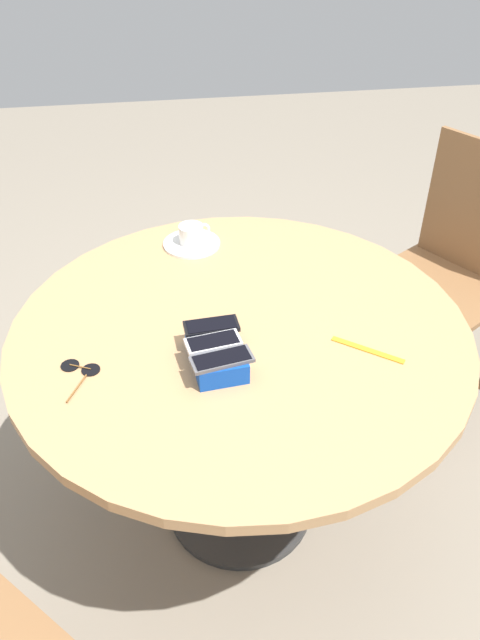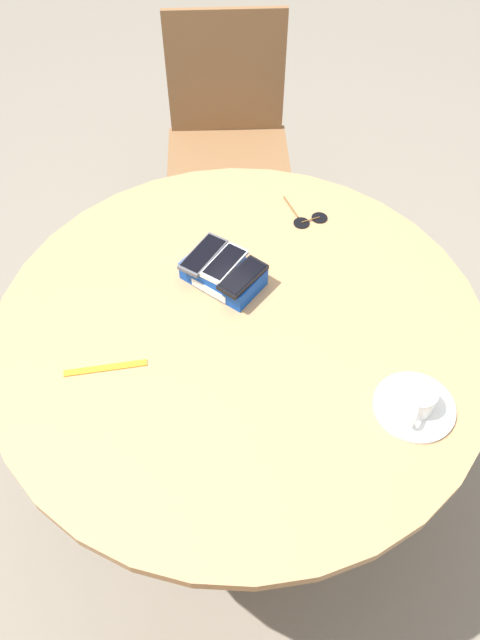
{
  "view_description": "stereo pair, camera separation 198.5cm",
  "coord_description": "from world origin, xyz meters",
  "px_view_note": "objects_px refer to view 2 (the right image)",
  "views": [
    {
      "loc": [
        -1.2,
        0.18,
        1.69
      ],
      "look_at": [
        0.0,
        0.0,
        0.75
      ],
      "focal_mm": 35.0,
      "sensor_mm": 36.0,
      "label": 1
    },
    {
      "loc": [
        0.59,
        -0.65,
        1.86
      ],
      "look_at": [
        0.0,
        0.0,
        0.75
      ],
      "focal_mm": 35.0,
      "sensor_mm": 36.0,
      "label": 2
    }
  ],
  "objects_px": {
    "round_table": "(240,351)",
    "coffee_cup": "(418,399)",
    "phone_box": "(223,274)",
    "lanyard_strap": "(105,368)",
    "chair_far_side": "(228,148)",
    "phone_white": "(225,263)",
    "phone_gray": "(203,254)",
    "phone_black": "(243,277)",
    "saucer": "(414,407)",
    "sunglasses": "(308,219)"
  },
  "relations": [
    {
      "from": "phone_gray",
      "to": "saucer",
      "type": "height_order",
      "value": "phone_gray"
    },
    {
      "from": "phone_black",
      "to": "coffee_cup",
      "type": "xyz_separation_m",
      "value": [
        0.47,
        0.0,
        -0.02
      ]
    },
    {
      "from": "saucer",
      "to": "lanyard_strap",
      "type": "distance_m",
      "value": 0.66
    },
    {
      "from": "lanyard_strap",
      "to": "sunglasses",
      "type": "bearing_deg",
      "value": 87.4
    },
    {
      "from": "phone_gray",
      "to": "phone_black",
      "type": "distance_m",
      "value": 0.12
    },
    {
      "from": "saucer",
      "to": "sunglasses",
      "type": "height_order",
      "value": "saucer"
    },
    {
      "from": "saucer",
      "to": "coffee_cup",
      "type": "distance_m",
      "value": 0.03
    },
    {
      "from": "sunglasses",
      "to": "round_table",
      "type": "bearing_deg",
      "value": -74.58
    },
    {
      "from": "round_table",
      "to": "phone_black",
      "type": "distance_m",
      "value": 0.19
    },
    {
      "from": "coffee_cup",
      "to": "phone_gray",
      "type": "bearing_deg",
      "value": -178.78
    },
    {
      "from": "phone_white",
      "to": "lanyard_strap",
      "type": "distance_m",
      "value": 0.37
    },
    {
      "from": "lanyard_strap",
      "to": "phone_gray",
      "type": "bearing_deg",
      "value": 97.14
    },
    {
      "from": "phone_black",
      "to": "phone_gray",
      "type": "bearing_deg",
      "value": -175.59
    },
    {
      "from": "phone_black",
      "to": "sunglasses",
      "type": "relative_size",
      "value": 0.91
    },
    {
      "from": "coffee_cup",
      "to": "sunglasses",
      "type": "relative_size",
      "value": 0.67
    },
    {
      "from": "sunglasses",
      "to": "chair_far_side",
      "type": "xyz_separation_m",
      "value": [
        -0.6,
        0.32,
        -0.24
      ]
    },
    {
      "from": "phone_box",
      "to": "phone_gray",
      "type": "distance_m",
      "value": 0.07
    },
    {
      "from": "saucer",
      "to": "sunglasses",
      "type": "distance_m",
      "value": 0.6
    },
    {
      "from": "phone_box",
      "to": "coffee_cup",
      "type": "height_order",
      "value": "coffee_cup"
    },
    {
      "from": "phone_box",
      "to": "coffee_cup",
      "type": "relative_size",
      "value": 2.0
    },
    {
      "from": "phone_box",
      "to": "chair_far_side",
      "type": "relative_size",
      "value": 0.21
    },
    {
      "from": "phone_box",
      "to": "phone_white",
      "type": "distance_m",
      "value": 0.03
    },
    {
      "from": "phone_gray",
      "to": "coffee_cup",
      "type": "height_order",
      "value": "coffee_cup"
    },
    {
      "from": "round_table",
      "to": "saucer",
      "type": "relative_size",
      "value": 6.76
    },
    {
      "from": "round_table",
      "to": "phone_box",
      "type": "xyz_separation_m",
      "value": [
        -0.12,
        0.07,
        0.13
      ]
    },
    {
      "from": "phone_gray",
      "to": "phone_white",
      "type": "xyz_separation_m",
      "value": [
        0.06,
        0.01,
        0.0
      ]
    },
    {
      "from": "phone_black",
      "to": "sunglasses",
      "type": "height_order",
      "value": "phone_black"
    },
    {
      "from": "phone_black",
      "to": "chair_far_side",
      "type": "height_order",
      "value": "chair_far_side"
    },
    {
      "from": "lanyard_strap",
      "to": "sunglasses",
      "type": "distance_m",
      "value": 0.67
    },
    {
      "from": "lanyard_strap",
      "to": "phone_box",
      "type": "bearing_deg",
      "value": 87.67
    },
    {
      "from": "phone_white",
      "to": "phone_gray",
      "type": "bearing_deg",
      "value": -168.42
    },
    {
      "from": "coffee_cup",
      "to": "lanyard_strap",
      "type": "bearing_deg",
      "value": -146.45
    },
    {
      "from": "phone_gray",
      "to": "lanyard_strap",
      "type": "bearing_deg",
      "value": -82.86
    },
    {
      "from": "phone_box",
      "to": "sunglasses",
      "type": "distance_m",
      "value": 0.31
    },
    {
      "from": "round_table",
      "to": "lanyard_strap",
      "type": "bearing_deg",
      "value": -115.63
    },
    {
      "from": "round_table",
      "to": "coffee_cup",
      "type": "bearing_deg",
      "value": 11.01
    },
    {
      "from": "phone_gray",
      "to": "phone_white",
      "type": "height_order",
      "value": "phone_white"
    },
    {
      "from": "coffee_cup",
      "to": "phone_white",
      "type": "bearing_deg",
      "value": -179.93
    },
    {
      "from": "round_table",
      "to": "saucer",
      "type": "height_order",
      "value": "saucer"
    },
    {
      "from": "phone_white",
      "to": "lanyard_strap",
      "type": "relative_size",
      "value": 0.73
    },
    {
      "from": "phone_box",
      "to": "phone_gray",
      "type": "bearing_deg",
      "value": -173.93
    },
    {
      "from": "phone_white",
      "to": "saucer",
      "type": "xyz_separation_m",
      "value": [
        0.53,
        0.0,
        -0.05
      ]
    },
    {
      "from": "round_table",
      "to": "phone_box",
      "type": "bearing_deg",
      "value": 148.74
    },
    {
      "from": "saucer",
      "to": "phone_gray",
      "type": "bearing_deg",
      "value": -178.55
    },
    {
      "from": "phone_black",
      "to": "coffee_cup",
      "type": "distance_m",
      "value": 0.48
    },
    {
      "from": "lanyard_strap",
      "to": "chair_far_side",
      "type": "relative_size",
      "value": 0.19
    },
    {
      "from": "lanyard_strap",
      "to": "sunglasses",
      "type": "xyz_separation_m",
      "value": [
        0.03,
        0.67,
        0.0
      ]
    },
    {
      "from": "phone_black",
      "to": "phone_white",
      "type": "bearing_deg",
      "value": 177.36
    },
    {
      "from": "phone_white",
      "to": "sunglasses",
      "type": "xyz_separation_m",
      "value": [
        0.02,
        0.3,
        -0.06
      ]
    },
    {
      "from": "lanyard_strap",
      "to": "chair_far_side",
      "type": "distance_m",
      "value": 1.17
    }
  ]
}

